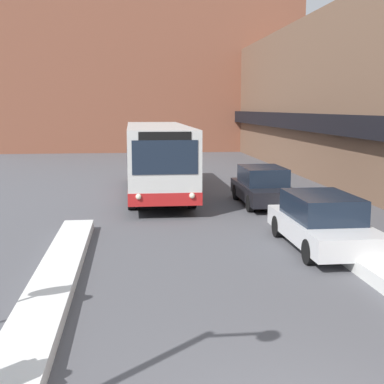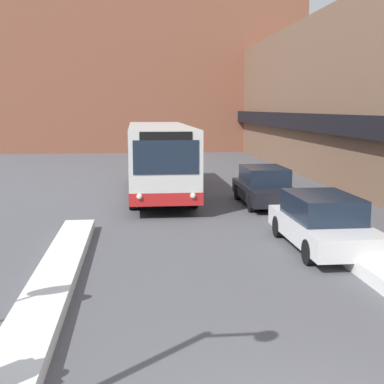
# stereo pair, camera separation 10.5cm
# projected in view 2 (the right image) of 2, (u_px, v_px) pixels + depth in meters

# --- Properties ---
(building_row_right) EXTENTS (5.50, 60.00, 8.68)m
(building_row_right) POSITION_uv_depth(u_px,v_px,m) (346.00, 98.00, 29.95)
(building_row_right) COLOR brown
(building_row_right) RESTS_ON ground_plane
(building_backdrop_far) EXTENTS (26.00, 8.00, 15.70)m
(building_backdrop_far) POSITION_uv_depth(u_px,v_px,m) (154.00, 62.00, 48.34)
(building_backdrop_far) COLOR brown
(building_backdrop_far) RESTS_ON ground_plane
(snow_bank_left) EXTENTS (0.90, 15.16, 0.29)m
(snow_bank_left) POSITION_uv_depth(u_px,v_px,m) (38.00, 316.00, 9.48)
(snow_bank_left) COLOR silver
(snow_bank_left) RESTS_ON ground_plane
(city_bus) EXTENTS (2.57, 10.96, 3.05)m
(city_bus) POSITION_uv_depth(u_px,v_px,m) (159.00, 157.00, 23.32)
(city_bus) COLOR silver
(city_bus) RESTS_ON ground_plane
(parked_car_front) EXTENTS (1.89, 4.60, 1.47)m
(parked_car_front) POSITION_uv_depth(u_px,v_px,m) (322.00, 222.00, 14.49)
(parked_car_front) COLOR silver
(parked_car_front) RESTS_ON ground_plane
(parked_car_middle) EXTENTS (1.82, 4.29, 1.50)m
(parked_car_middle) POSITION_uv_depth(u_px,v_px,m) (264.00, 186.00, 20.97)
(parked_car_middle) COLOR black
(parked_car_middle) RESTS_ON ground_plane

